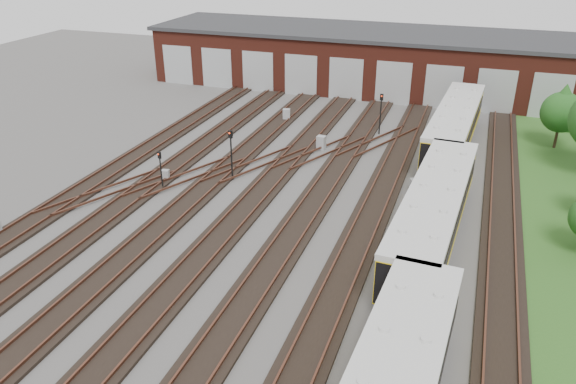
% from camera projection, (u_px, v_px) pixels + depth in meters
% --- Properties ---
extents(ground, '(120.00, 120.00, 0.00)m').
position_uv_depth(ground, '(230.00, 271.00, 30.61)').
color(ground, '#413E3C').
rests_on(ground, ground).
extents(track_network, '(30.40, 70.00, 0.33)m').
position_uv_depth(track_network, '(232.00, 263.00, 31.12)').
color(track_network, black).
rests_on(track_network, ground).
extents(maintenance_shed, '(51.00, 12.50, 6.35)m').
position_uv_depth(maintenance_shed, '(376.00, 59.00, 63.23)').
color(maintenance_shed, '#561F15').
rests_on(maintenance_shed, ground).
extents(metro_train, '(3.87, 48.46, 3.37)m').
position_uv_depth(metro_train, '(434.00, 214.00, 32.19)').
color(metro_train, black).
rests_on(metro_train, ground).
extents(signal_mast_0, '(0.27, 0.26, 2.81)m').
position_uv_depth(signal_mast_0, '(160.00, 165.00, 39.24)').
color(signal_mast_0, black).
rests_on(signal_mast_0, ground).
extents(signal_mast_1, '(0.32, 0.30, 3.80)m').
position_uv_depth(signal_mast_1, '(231.00, 149.00, 40.45)').
color(signal_mast_1, black).
rests_on(signal_mast_1, ground).
extents(signal_mast_2, '(0.29, 0.27, 3.69)m').
position_uv_depth(signal_mast_2, '(381.00, 109.00, 49.27)').
color(signal_mast_2, black).
rests_on(signal_mast_2, ground).
extents(signal_mast_3, '(0.28, 0.26, 3.09)m').
position_uv_depth(signal_mast_3, '(451.00, 134.00, 44.46)').
color(signal_mast_3, black).
rests_on(signal_mast_3, ground).
extents(relay_cabinet_1, '(0.79, 0.71, 1.11)m').
position_uv_depth(relay_cabinet_1, '(286.00, 115.00, 53.56)').
color(relay_cabinet_1, '#96989A').
rests_on(relay_cabinet_1, ground).
extents(relay_cabinet_2, '(0.60, 0.53, 0.87)m').
position_uv_depth(relay_cabinet_2, '(166.00, 176.00, 41.01)').
color(relay_cabinet_2, '#96989A').
rests_on(relay_cabinet_2, ground).
extents(relay_cabinet_3, '(0.76, 0.67, 1.15)m').
position_uv_depth(relay_cabinet_3, '(321.00, 143.00, 46.75)').
color(relay_cabinet_3, '#96989A').
rests_on(relay_cabinet_3, ground).
extents(relay_cabinet_4, '(0.77, 0.72, 1.02)m').
position_uv_depth(relay_cabinet_4, '(414.00, 186.00, 39.25)').
color(relay_cabinet_4, '#96989A').
rests_on(relay_cabinet_4, ground).
extents(tree_0, '(3.33, 3.33, 5.52)m').
position_uv_depth(tree_0, '(563.00, 107.00, 45.64)').
color(tree_0, '#2F2115').
rests_on(tree_0, ground).
extents(bush_2, '(1.34, 1.34, 1.34)m').
position_uv_depth(bush_2, '(568.00, 124.00, 50.77)').
color(bush_2, '#194112').
rests_on(bush_2, ground).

